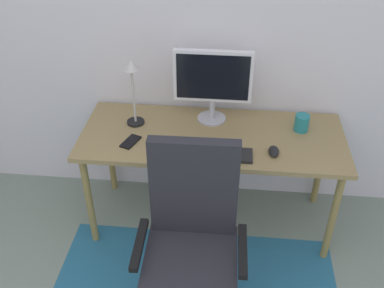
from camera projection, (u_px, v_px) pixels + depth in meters
wall_back at (170, 14)px, 2.70m from camera, size 6.00×0.10×2.60m
desk at (212, 144)px, 2.74m from camera, size 1.60×0.64×0.70m
monitor at (213, 80)px, 2.69m from camera, size 0.48×0.18×0.47m
keyboard at (214, 154)px, 2.53m from camera, size 0.43×0.13×0.02m
computer_mouse at (274, 151)px, 2.53m from camera, size 0.06×0.10×0.03m
coffee_cup at (302, 123)px, 2.71m from camera, size 0.09×0.09×0.10m
cell_phone at (131, 142)px, 2.63m from camera, size 0.11×0.15×0.01m
desk_lamp at (132, 83)px, 2.65m from camera, size 0.11×0.11×0.43m
office_chair at (192, 266)px, 2.22m from camera, size 0.57×0.57×1.10m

